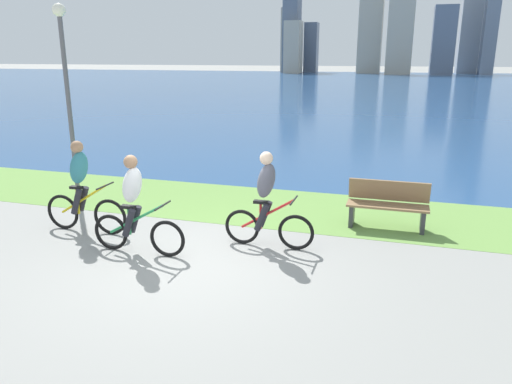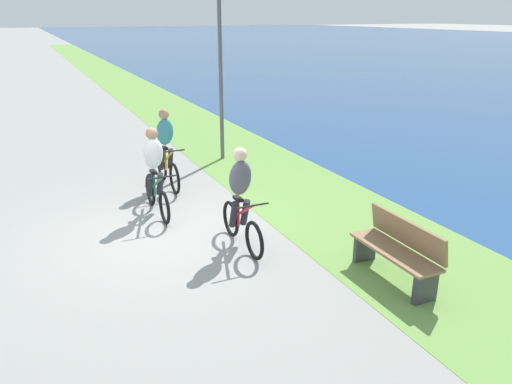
% 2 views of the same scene
% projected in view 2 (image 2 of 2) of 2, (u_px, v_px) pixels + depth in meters
% --- Properties ---
extents(ground_plane, '(300.00, 300.00, 0.00)m').
position_uv_depth(ground_plane, '(163.00, 234.00, 8.59)').
color(ground_plane, gray).
extents(grass_strip_bayside, '(120.00, 2.77, 0.01)m').
position_uv_depth(grass_strip_bayside, '(323.00, 205.00, 9.89)').
color(grass_strip_bayside, '#6B9947').
rests_on(grass_strip_bayside, ground).
extents(cyclist_lead, '(1.57, 0.52, 1.66)m').
position_uv_depth(cyclist_lead, '(241.00, 198.00, 7.90)').
color(cyclist_lead, black).
rests_on(cyclist_lead, ground).
extents(cyclist_trailing, '(1.67, 0.52, 1.66)m').
position_uv_depth(cyclist_trailing, '(155.00, 171.00, 9.24)').
color(cyclist_trailing, black).
rests_on(cyclist_trailing, ground).
extents(cyclist_distant_rear, '(1.69, 0.52, 1.71)m').
position_uv_depth(cyclist_distant_rear, '(166.00, 149.00, 10.71)').
color(cyclist_distant_rear, black).
rests_on(cyclist_distant_rear, ground).
extents(bench_near_path, '(1.50, 0.47, 0.90)m').
position_uv_depth(bench_near_path, '(398.00, 251.00, 7.00)').
color(bench_near_path, olive).
rests_on(bench_near_path, ground).
extents(lamppost_tall, '(0.28, 0.28, 4.23)m').
position_uv_depth(lamppost_tall, '(220.00, 51.00, 12.17)').
color(lamppost_tall, '#595960').
rests_on(lamppost_tall, ground).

